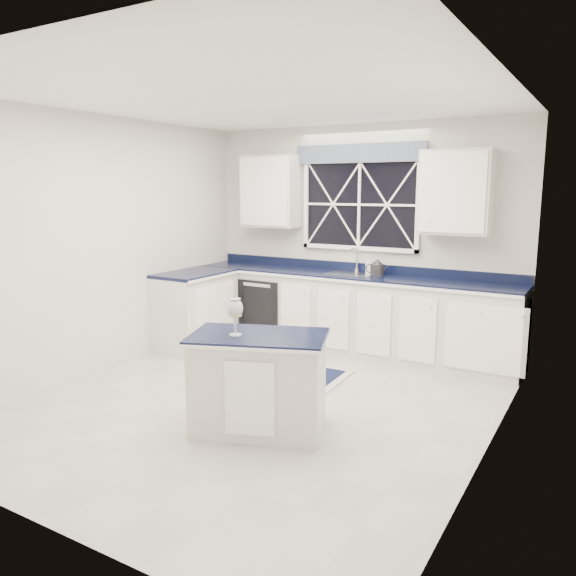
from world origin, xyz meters
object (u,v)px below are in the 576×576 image
Objects in this scene: wine_glass at (235,310)px; kettle at (377,268)px; island at (259,382)px; soap_bottle at (369,265)px; faucet at (356,259)px; dishwasher at (271,308)px.

kettle is at bearing 86.83° from wine_glass.
soap_bottle is at bearing 72.52° from island.
wine_glass is at bearing -86.21° from faucet.
soap_bottle reaches higher than kettle.
dishwasher is 4.14× the size of soap_bottle.
dishwasher is at bearing 175.54° from kettle.
faucet is at bearing 93.79° from wine_glass.
faucet is at bearing 76.16° from island.
island is 4.53× the size of kettle.
wine_glass is (-0.14, -2.61, -0.02)m from kettle.
kettle reaches higher than wine_glass.
kettle reaches higher than dishwasher.
wine_glass is 2.77m from soap_bottle.
faucet is 0.18m from soap_bottle.
soap_bottle reaches higher than dishwasher.
kettle is at bearing -23.14° from faucet.
faucet reaches higher than wine_glass.
faucet is 1.11× the size of kettle.
kettle is (1.43, 0.05, 0.62)m from dishwasher.
wine_glass is (-0.14, -0.11, 0.60)m from island.
dishwasher is 1.43m from soap_bottle.
faucet is 2.75m from island.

